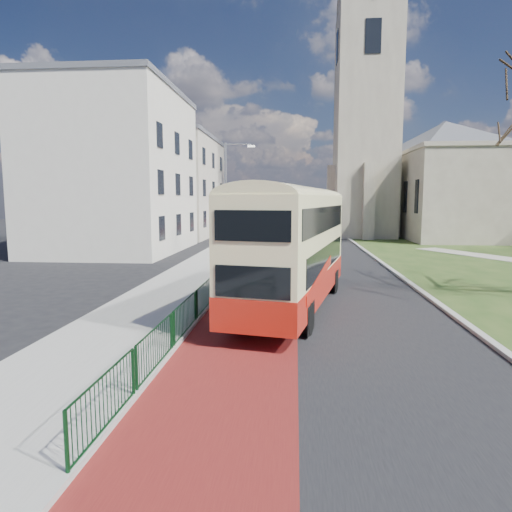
# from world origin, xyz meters

# --- Properties ---
(ground) EXTENTS (160.00, 160.00, 0.00)m
(ground) POSITION_xyz_m (0.00, 0.00, 0.00)
(ground) COLOR black
(ground) RESTS_ON ground
(road_carriageway) EXTENTS (9.00, 120.00, 0.01)m
(road_carriageway) POSITION_xyz_m (1.50, 20.00, 0.01)
(road_carriageway) COLOR black
(road_carriageway) RESTS_ON ground
(bus_lane) EXTENTS (3.40, 120.00, 0.01)m
(bus_lane) POSITION_xyz_m (-1.20, 20.00, 0.01)
(bus_lane) COLOR #591414
(bus_lane) RESTS_ON ground
(pavement_west) EXTENTS (4.00, 120.00, 0.12)m
(pavement_west) POSITION_xyz_m (-5.00, 20.00, 0.06)
(pavement_west) COLOR gray
(pavement_west) RESTS_ON ground
(kerb_west) EXTENTS (0.25, 120.00, 0.13)m
(kerb_west) POSITION_xyz_m (-3.00, 20.00, 0.07)
(kerb_west) COLOR #999993
(kerb_west) RESTS_ON ground
(kerb_east) EXTENTS (0.25, 80.00, 0.13)m
(kerb_east) POSITION_xyz_m (6.10, 22.00, 0.07)
(kerb_east) COLOR #999993
(kerb_east) RESTS_ON ground
(pedestrian_railing) EXTENTS (0.07, 24.00, 1.12)m
(pedestrian_railing) POSITION_xyz_m (-2.95, 4.00, 0.55)
(pedestrian_railing) COLOR #0B3315
(pedestrian_railing) RESTS_ON ground
(gothic_church) EXTENTS (16.38, 18.00, 40.00)m
(gothic_church) POSITION_xyz_m (12.56, 38.00, 13.13)
(gothic_church) COLOR gray
(gothic_church) RESTS_ON ground
(street_block_near) EXTENTS (10.30, 14.30, 13.00)m
(street_block_near) POSITION_xyz_m (-14.00, 22.00, 6.51)
(street_block_near) COLOR beige
(street_block_near) RESTS_ON ground
(street_block_far) EXTENTS (10.30, 16.30, 11.50)m
(street_block_far) POSITION_xyz_m (-14.00, 38.00, 5.76)
(street_block_far) COLOR #B4A998
(street_block_far) RESTS_ON ground
(streetlamp) EXTENTS (2.13, 0.18, 8.00)m
(streetlamp) POSITION_xyz_m (-4.35, 18.00, 4.59)
(streetlamp) COLOR gray
(streetlamp) RESTS_ON pavement_west
(bus) EXTENTS (4.60, 11.04, 4.50)m
(bus) POSITION_xyz_m (0.34, 3.19, 2.57)
(bus) COLOR #B61D10
(bus) RESTS_ON ground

